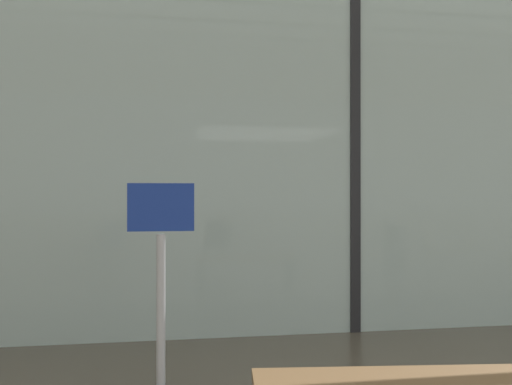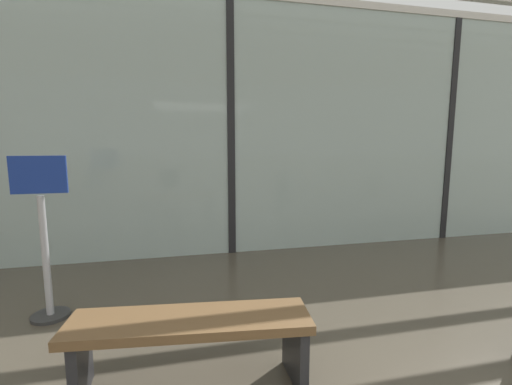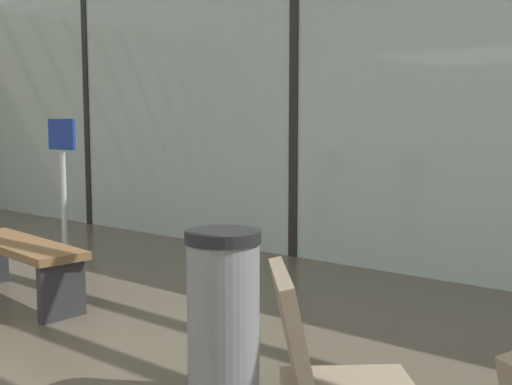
{
  "view_description": "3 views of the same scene",
  "coord_description": "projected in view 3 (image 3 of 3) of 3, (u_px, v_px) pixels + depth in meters",
  "views": [
    {
      "loc": [
        -1.87,
        -0.05,
        1.37
      ],
      "look_at": [
        -0.56,
        7.74,
        1.39
      ],
      "focal_mm": 38.65,
      "sensor_mm": 36.0,
      "label": 1
    },
    {
      "loc": [
        -0.77,
        0.37,
        1.55
      ],
      "look_at": [
        0.64,
        6.4,
        0.67
      ],
      "focal_mm": 24.7,
      "sensor_mm": 36.0,
      "label": 2
    },
    {
      "loc": [
        3.75,
        -0.1,
        1.37
      ],
      "look_at": [
        -0.75,
        5.46,
        0.6
      ],
      "focal_mm": 43.77,
      "sensor_mm": 36.0,
      "label": 3
    }
  ],
  "objects": [
    {
      "name": "glass_curtain_wall",
      "position": [
        296.0,
        92.0,
        6.4
      ],
      "size": [
        14.0,
        0.08,
        3.42
      ],
      "primitive_type": "cube",
      "color": "#A3B7B2",
      "rests_on": "ground"
    },
    {
      "name": "window_mullion_0",
      "position": [
        89.0,
        101.0,
        8.59
      ],
      "size": [
        0.1,
        0.12,
        3.42
      ],
      "primitive_type": "cube",
      "color": "black",
      "rests_on": "ground"
    },
    {
      "name": "window_mullion_1",
      "position": [
        296.0,
        92.0,
        6.4
      ],
      "size": [
        0.1,
        0.12,
        3.42
      ],
      "primitive_type": "cube",
      "color": "black",
      "rests_on": "ground"
    },
    {
      "name": "parked_airplane",
      "position": [
        446.0,
        78.0,
        11.27
      ],
      "size": [
        14.63,
        4.47,
        4.47
      ],
      "color": "silver",
      "rests_on": "ground"
    },
    {
      "name": "lounge_chair_0",
      "position": [
        328.0,
        374.0,
        2.21
      ],
      "size": [
        0.71,
        0.71,
        0.87
      ],
      "rotation": [
        0.0,
        0.0,
        2.3
      ],
      "color": "#7F705B",
      "rests_on": "ground"
    },
    {
      "name": "waiting_bench",
      "position": [
        20.0,
        255.0,
        4.87
      ],
      "size": [
        1.54,
        0.57,
        0.47
      ],
      "rotation": [
        0.0,
        0.0,
        -0.11
      ],
      "color": "brown",
      "rests_on": "ground"
    },
    {
      "name": "trash_bin",
      "position": [
        223.0,
        315.0,
        3.09
      ],
      "size": [
        0.38,
        0.38,
        0.86
      ],
      "color": "slate",
      "rests_on": "ground"
    },
    {
      "name": "info_sign",
      "position": [
        64.0,
        192.0,
        6.51
      ],
      "size": [
        0.44,
        0.32,
        1.44
      ],
      "color": "#333333",
      "rests_on": "ground"
    }
  ]
}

